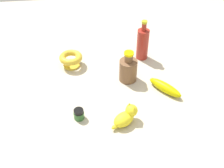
{
  "coord_description": "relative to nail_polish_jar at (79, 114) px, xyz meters",
  "views": [
    {
      "loc": [
        0.1,
        0.92,
        0.87
      ],
      "look_at": [
        0.0,
        0.0,
        0.05
      ],
      "focal_mm": 44.81,
      "sensor_mm": 36.0,
      "label": 1
    }
  ],
  "objects": [
    {
      "name": "ground",
      "position": [
        -0.15,
        -0.14,
        -0.02
      ],
      "size": [
        2.0,
        2.0,
        0.0
      ],
      "primitive_type": "plane",
      "color": "#BCB29E"
    },
    {
      "name": "nail_polish_jar",
      "position": [
        0.0,
        0.0,
        0.0
      ],
      "size": [
        0.04,
        0.04,
        0.05
      ],
      "color": "#2C5D2A",
      "rests_on": "ground"
    },
    {
      "name": "bottle_short",
      "position": [
        -0.24,
        -0.22,
        0.04
      ],
      "size": [
        0.08,
        0.08,
        0.16
      ],
      "color": "brown",
      "rests_on": "ground"
    },
    {
      "name": "bottle_tall",
      "position": [
        -0.33,
        -0.39,
        0.06
      ],
      "size": [
        0.06,
        0.06,
        0.21
      ],
      "color": "maroon",
      "rests_on": "ground"
    },
    {
      "name": "bowl",
      "position": [
        0.03,
        -0.36,
        0.02
      ],
      "size": [
        0.12,
        0.12,
        0.07
      ],
      "color": "gold",
      "rests_on": "ground"
    },
    {
      "name": "cat_figurine",
      "position": [
        -0.19,
        0.04,
        0.01
      ],
      "size": [
        0.12,
        0.1,
        0.08
      ],
      "color": "yellow",
      "rests_on": "ground"
    },
    {
      "name": "banana",
      "position": [
        -0.39,
        -0.12,
        -0.0
      ],
      "size": [
        0.14,
        0.16,
        0.04
      ],
      "primitive_type": "ellipsoid",
      "rotation": [
        0.0,
        0.0,
        5.41
      ],
      "color": "#C2BB04",
      "rests_on": "ground"
    }
  ]
}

